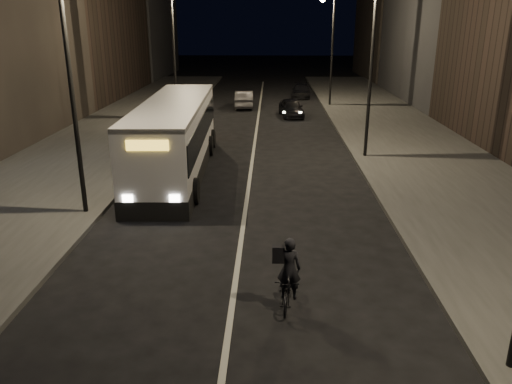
# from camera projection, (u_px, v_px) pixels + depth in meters

# --- Properties ---
(ground) EXTENTS (180.00, 180.00, 0.00)m
(ground) POSITION_uv_depth(u_px,v_px,m) (237.00, 271.00, 13.69)
(ground) COLOR black
(ground) RESTS_ON ground
(sidewalk_right) EXTENTS (7.00, 70.00, 0.16)m
(sidewalk_right) POSITION_uv_depth(u_px,v_px,m) (413.00, 148.00, 26.66)
(sidewalk_right) COLOR #333331
(sidewalk_right) RESTS_ON ground
(sidewalk_left) EXTENTS (7.00, 70.00, 0.16)m
(sidewalk_left) POSITION_uv_depth(u_px,v_px,m) (98.00, 145.00, 27.14)
(sidewalk_left) COLOR #333331
(sidewalk_left) RESTS_ON ground
(streetlight_right_mid) EXTENTS (1.20, 0.44, 8.12)m
(streetlight_right_mid) POSITION_uv_depth(u_px,v_px,m) (367.00, 47.00, 23.14)
(streetlight_right_mid) COLOR black
(streetlight_right_mid) RESTS_ON sidewalk_right
(streetlight_right_far) EXTENTS (1.20, 0.44, 8.12)m
(streetlight_right_far) POSITION_uv_depth(u_px,v_px,m) (329.00, 37.00, 38.26)
(streetlight_right_far) COLOR black
(streetlight_right_far) RESTS_ON sidewalk_right
(streetlight_left_near) EXTENTS (1.20, 0.44, 8.12)m
(streetlight_left_near) POSITION_uv_depth(u_px,v_px,m) (76.00, 59.00, 15.88)
(streetlight_left_near) COLOR black
(streetlight_left_near) RESTS_ON sidewalk_left
(streetlight_left_far) EXTENTS (1.20, 0.44, 8.12)m
(streetlight_left_far) POSITION_uv_depth(u_px,v_px,m) (177.00, 39.00, 32.89)
(streetlight_left_far) COLOR black
(streetlight_left_far) RESTS_ON sidewalk_left
(city_bus) EXTENTS (3.15, 12.01, 3.21)m
(city_bus) POSITION_uv_depth(u_px,v_px,m) (175.00, 134.00, 22.13)
(city_bus) COLOR silver
(city_bus) RESTS_ON ground
(cyclist_on_bicycle) EXTENTS (0.73, 1.66, 1.86)m
(cyclist_on_bicycle) POSITION_uv_depth(u_px,v_px,m) (288.00, 283.00, 11.82)
(cyclist_on_bicycle) COLOR black
(cyclist_on_bicycle) RESTS_ON ground
(car_near) EXTENTS (1.93, 3.83, 1.25)m
(car_near) POSITION_uv_depth(u_px,v_px,m) (291.00, 108.00, 35.61)
(car_near) COLOR black
(car_near) RESTS_ON ground
(car_mid) EXTENTS (1.56, 4.05, 1.32)m
(car_mid) POSITION_uv_depth(u_px,v_px,m) (244.00, 99.00, 39.31)
(car_mid) COLOR #38383A
(car_mid) RESTS_ON ground
(car_far) EXTENTS (1.82, 4.01, 1.14)m
(car_far) POSITION_uv_depth(u_px,v_px,m) (301.00, 91.00, 44.59)
(car_far) COLOR black
(car_far) RESTS_ON ground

